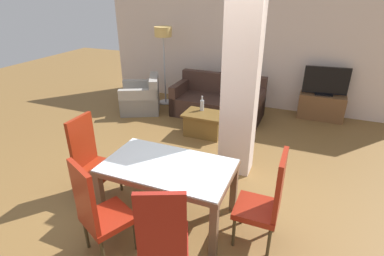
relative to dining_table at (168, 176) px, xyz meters
name	(u,v)px	position (x,y,z in m)	size (l,w,h in m)	color
ground_plane	(170,214)	(0.00, 0.00, -0.58)	(18.00, 18.00, 0.00)	brown
back_wall	(251,49)	(0.00, 4.32, 0.77)	(7.20, 0.09, 2.70)	beige
divider_pillar	(241,87)	(0.49, 1.37, 0.77)	(0.49, 0.34, 2.70)	beige
dining_table	(168,176)	(0.00, 0.00, 0.00)	(1.53, 0.90, 0.74)	brown
dining_chair_head_left	(91,157)	(-1.14, 0.00, 0.00)	(0.46, 0.46, 1.14)	maroon
dining_chair_near_left	(98,210)	(-0.39, -0.82, 0.00)	(0.61, 0.61, 1.14)	maroon
dining_chair_near_right	(163,235)	(0.38, -0.87, 0.00)	(0.61, 0.61, 1.14)	maroon
dining_chair_head_right	(267,199)	(1.17, 0.00, 0.00)	(0.46, 0.46, 1.14)	maroon
sofa	(218,102)	(-0.45, 3.38, -0.29)	(1.95, 0.93, 0.88)	#402A22
armchair	(142,99)	(-2.17, 2.99, -0.30)	(1.16, 1.18, 0.81)	#A49F96
coffee_table	(204,124)	(-0.39, 2.31, -0.35)	(0.77, 0.54, 0.45)	brown
bottle	(202,105)	(-0.48, 2.44, -0.02)	(0.07, 0.07, 0.29)	#B2B7BC
tv_stand	(321,107)	(1.69, 4.04, -0.31)	(0.94, 0.40, 0.55)	brown
tv_screen	(326,81)	(1.69, 4.04, 0.26)	(0.90, 0.23, 0.60)	black
floor_lamp	(163,39)	(-1.90, 3.66, 0.97)	(0.40, 0.40, 1.82)	#B7B7BC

